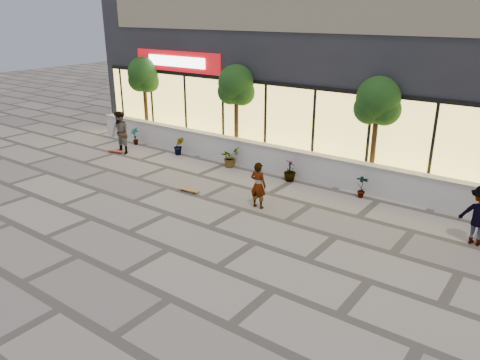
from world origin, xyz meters
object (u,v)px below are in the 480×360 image
Objects in this scene: skateboard_center at (189,190)px; skateboard_left at (116,151)px; tree_west at (144,77)px; tree_mideast at (378,104)px; tree_midwest at (236,87)px; skater_center at (258,185)px; skater_left at (121,133)px; skater_right_far at (480,215)px.

skateboard_left is at bearing 159.85° from skateboard_center.
tree_west and tree_mideast have the same top height.
tree_west is at bearing 180.00° from tree_midwest.
tree_mideast is 4.65× the size of skateboard_center.
tree_mideast is at bearing -119.58° from skater_center.
tree_mideast is 2.58× the size of skater_center.
tree_mideast is (11.50, 0.00, 0.00)m from tree_west.
skater_left is 5.84m from skateboard_center.
tree_mideast is 11.40m from skateboard_left.
tree_midwest reaches higher than skater_left.
skater_center is at bearing 1.97° from skateboard_center.
skateboard_left is (-10.69, -2.69, -2.91)m from tree_mideast.
tree_mideast reaches higher than skater_right_far.
skater_right_far is at bearing -14.32° from tree_midwest.
tree_mideast reaches higher than skater_center.
skater_right_far is at bearing -168.01° from skater_center.
skater_left is 2.27× the size of skateboard_left.
skater_center is 8.33m from skater_left.
skateboard_center is 1.02× the size of skateboard_left.
skateboard_center is at bearing 15.08° from skater_right_far.
skater_right_far is (6.16, 1.45, 0.07)m from skater_center.
skateboard_center is at bearing -75.16° from tree_midwest.
tree_midwest is at bearing 17.63° from skateboard_left.
skater_center is 2.80m from skateboard_center.
tree_west is 1.00× the size of tree_midwest.
tree_midwest is at bearing -47.44° from skater_center.
tree_midwest is 2.58× the size of skater_center.
tree_midwest is at bearing -10.49° from skater_right_far.
skateboard_left is at bearing -73.27° from tree_west.
skateboard_left is at bearing -162.32° from skater_left.
skater_right_far is at bearing 6.65° from skateboard_center.
skateboard_left is (-0.32, -0.09, -0.85)m from skater_left.
tree_mideast is 4.75× the size of skateboard_left.
tree_midwest is 4.75× the size of skateboard_left.
tree_mideast is at bearing 1.92° from skateboard_left.
skater_center is at bearing -20.95° from skateboard_left.
tree_west is at bearing 142.40° from skateboard_center.
tree_west is at bearing 115.06° from skater_left.
skater_left is (-8.21, 1.41, 0.18)m from skater_center.
tree_midwest is 5.32m from skateboard_center.
skateboard_left is at bearing 4.36° from skater_right_far.
skater_right_far reaches higher than skater_center.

